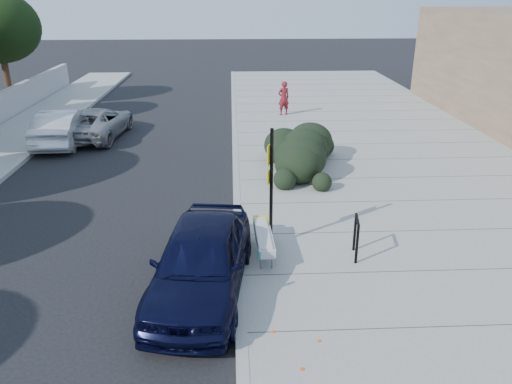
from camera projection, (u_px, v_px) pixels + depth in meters
ground at (240, 281)px, 11.10m from camera, size 120.00×120.00×0.00m
sidewalk_near at (411, 190)px, 15.95m from camera, size 11.20×50.00×0.15m
curb_near at (237, 193)px, 15.70m from camera, size 0.22×50.00×0.17m
bench at (264, 236)px, 11.83m from camera, size 0.43×1.91×0.57m
bike_rack at (356, 234)px, 11.62m from camera, size 0.16×0.68×1.00m
sign_post at (271, 182)px, 11.76m from camera, size 0.16×0.33×2.97m
hedge at (307, 148)px, 17.34m from camera, size 2.30×4.29×1.57m
sedan_navy at (201, 261)px, 10.40m from camera, size 2.43×4.80×1.57m
wagon_silver at (62, 127)px, 20.82m from camera, size 1.76×4.52×1.47m
suv_silver at (97, 123)px, 21.79m from camera, size 2.62×4.87×1.30m
pedestrian at (284, 98)px, 25.06m from camera, size 0.71×0.59×1.69m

